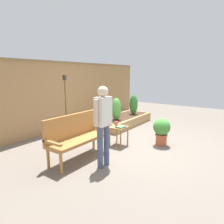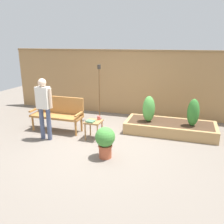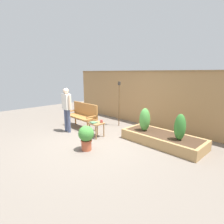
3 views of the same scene
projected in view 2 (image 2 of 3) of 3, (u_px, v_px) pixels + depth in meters
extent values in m
plane|color=#70665B|center=(101.00, 144.00, 5.77)|extent=(14.00, 14.00, 0.00)
cube|color=#A37A4C|center=(128.00, 84.00, 7.84)|extent=(8.40, 0.10, 2.10)
cube|color=olive|center=(129.00, 50.00, 7.53)|extent=(8.40, 0.14, 0.06)
cylinder|color=#A87038|center=(82.00, 124.00, 6.52)|extent=(0.06, 0.06, 0.40)
cylinder|color=#A87038|center=(76.00, 129.00, 6.19)|extent=(0.06, 0.06, 0.40)
cylinder|color=#A87038|center=(40.00, 120.00, 6.90)|extent=(0.06, 0.06, 0.40)
cylinder|color=#A87038|center=(33.00, 124.00, 6.57)|extent=(0.06, 0.06, 0.40)
cube|color=#A87038|center=(57.00, 116.00, 6.48)|extent=(1.44, 0.48, 0.06)
cube|color=#A87038|center=(60.00, 105.00, 6.59)|extent=(1.44, 0.06, 0.48)
cube|color=#A87038|center=(35.00, 110.00, 6.64)|extent=(0.06, 0.48, 0.04)
cube|color=#A87038|center=(79.00, 114.00, 6.24)|extent=(0.06, 0.48, 0.04)
cylinder|color=#9E7042|center=(102.00, 129.00, 6.11)|extent=(0.04, 0.04, 0.44)
cylinder|color=#9E7042|center=(97.00, 134.00, 5.81)|extent=(0.04, 0.04, 0.44)
cylinder|color=#9E7042|center=(90.00, 128.00, 6.21)|extent=(0.04, 0.04, 0.44)
cylinder|color=#9E7042|center=(85.00, 132.00, 5.91)|extent=(0.04, 0.04, 0.44)
cube|color=#9E7042|center=(94.00, 122.00, 5.94)|extent=(0.40, 0.40, 0.04)
cylinder|color=#CC4C47|center=(99.00, 118.00, 6.01)|extent=(0.08, 0.08, 0.10)
torus|color=#CC4C47|center=(100.00, 118.00, 6.00)|extent=(0.07, 0.01, 0.07)
cube|color=#4C7A56|center=(90.00, 121.00, 5.86)|extent=(0.23, 0.21, 0.04)
cylinder|color=#B75638|center=(105.00, 152.00, 5.06)|extent=(0.27, 0.27, 0.25)
cylinder|color=#B75638|center=(105.00, 146.00, 5.02)|extent=(0.30, 0.30, 0.04)
sphere|color=#428938|center=(105.00, 137.00, 4.96)|extent=(0.43, 0.43, 0.43)
cube|color=#AD8451|center=(169.00, 134.00, 6.00)|extent=(2.40, 0.09, 0.30)
cube|color=#AD8451|center=(171.00, 122.00, 6.83)|extent=(2.40, 0.09, 0.30)
cube|color=#AD8451|center=(129.00, 123.00, 6.75)|extent=(0.09, 0.82, 0.30)
cube|color=#AD8451|center=(216.00, 132.00, 6.08)|extent=(0.09, 0.82, 0.30)
cube|color=#422D1E|center=(170.00, 128.00, 6.42)|extent=(2.22, 0.82, 0.30)
cylinder|color=brown|center=(148.00, 120.00, 6.45)|extent=(0.04, 0.04, 0.06)
ellipsoid|color=#4C9942|center=(149.00, 109.00, 6.35)|extent=(0.33, 0.33, 0.71)
cylinder|color=brown|center=(192.00, 125.00, 6.11)|extent=(0.04, 0.04, 0.06)
ellipsoid|color=#33752D|center=(193.00, 112.00, 6.02)|extent=(0.30, 0.30, 0.72)
cylinder|color=brown|center=(99.00, 95.00, 7.29)|extent=(0.03, 0.03, 1.61)
cylinder|color=#332D28|center=(99.00, 67.00, 7.04)|extent=(0.10, 0.10, 0.13)
cylinder|color=#475170|center=(49.00, 124.00, 5.90)|extent=(0.11, 0.11, 0.82)
cylinder|color=#475170|center=(42.00, 124.00, 5.95)|extent=(0.11, 0.11, 0.82)
cube|color=silver|center=(43.00, 98.00, 5.73)|extent=(0.32, 0.20, 0.54)
cylinder|color=beige|center=(50.00, 98.00, 5.67)|extent=(0.07, 0.07, 0.49)
cylinder|color=beige|center=(36.00, 97.00, 5.79)|extent=(0.07, 0.07, 0.49)
sphere|color=beige|center=(42.00, 83.00, 5.62)|extent=(0.20, 0.20, 0.20)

